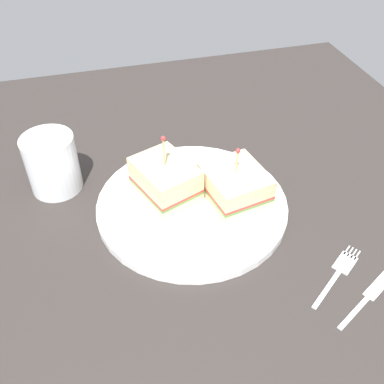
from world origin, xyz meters
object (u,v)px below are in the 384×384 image
(plate, at_px, (192,205))
(knife, at_px, (373,292))
(sandwich_half_back, at_px, (235,185))
(sandwich_half_front, at_px, (165,179))
(fork, at_px, (340,269))
(drink_glass, at_px, (53,166))

(plate, height_order, knife, plate)
(sandwich_half_back, bearing_deg, sandwich_half_front, 69.77)
(plate, bearing_deg, fork, -136.62)
(fork, distance_m, knife, 0.05)
(sandwich_half_front, xyz_separation_m, fork, (-0.20, -0.19, -0.04))
(sandwich_half_back, xyz_separation_m, fork, (-0.16, -0.09, -0.03))
(sandwich_half_front, relative_size, drink_glass, 1.24)
(plate, height_order, sandwich_half_back, sandwich_half_back)
(fork, bearing_deg, sandwich_half_back, 30.01)
(plate, relative_size, sandwich_half_front, 2.48)
(fork, xyz_separation_m, knife, (-0.04, -0.02, 0.00))
(knife, bearing_deg, plate, 40.54)
(sandwich_half_front, distance_m, knife, 0.32)
(plate, xyz_separation_m, sandwich_half_back, (-0.01, -0.06, 0.03))
(sandwich_half_front, distance_m, drink_glass, 0.18)
(sandwich_half_front, height_order, knife, sandwich_half_front)
(plate, distance_m, fork, 0.23)
(knife, bearing_deg, fork, 26.81)
(plate, relative_size, knife, 2.32)
(sandwich_half_front, height_order, sandwich_half_back, sandwich_half_front)
(fork, bearing_deg, plate, 43.38)
(plate, distance_m, sandwich_half_back, 0.07)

